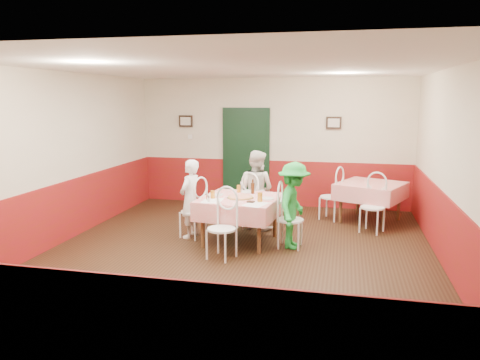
% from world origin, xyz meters
% --- Properties ---
extents(floor, '(7.00, 7.00, 0.00)m').
position_xyz_m(floor, '(0.00, 0.00, 0.00)').
color(floor, black).
rests_on(floor, ground).
extents(ceiling, '(7.00, 7.00, 0.00)m').
position_xyz_m(ceiling, '(0.00, 0.00, 2.80)').
color(ceiling, white).
rests_on(ceiling, back_wall).
extents(back_wall, '(6.00, 0.10, 2.80)m').
position_xyz_m(back_wall, '(0.00, 3.50, 1.40)').
color(back_wall, beige).
rests_on(back_wall, ground).
extents(front_wall, '(6.00, 0.10, 2.80)m').
position_xyz_m(front_wall, '(0.00, -3.50, 1.40)').
color(front_wall, beige).
rests_on(front_wall, ground).
extents(left_wall, '(0.10, 7.00, 2.80)m').
position_xyz_m(left_wall, '(-3.00, 0.00, 1.40)').
color(left_wall, beige).
rests_on(left_wall, ground).
extents(right_wall, '(0.10, 7.00, 2.80)m').
position_xyz_m(right_wall, '(3.00, 0.00, 1.40)').
color(right_wall, beige).
rests_on(right_wall, ground).
extents(wainscot_back, '(6.00, 0.03, 1.00)m').
position_xyz_m(wainscot_back, '(0.00, 3.48, 0.50)').
color(wainscot_back, maroon).
rests_on(wainscot_back, ground).
extents(wainscot_front, '(6.00, 0.03, 1.00)m').
position_xyz_m(wainscot_front, '(0.00, -3.48, 0.50)').
color(wainscot_front, maroon).
rests_on(wainscot_front, ground).
extents(wainscot_left, '(0.03, 7.00, 1.00)m').
position_xyz_m(wainscot_left, '(-2.98, 0.00, 0.50)').
color(wainscot_left, maroon).
rests_on(wainscot_left, ground).
extents(wainscot_right, '(0.03, 7.00, 1.00)m').
position_xyz_m(wainscot_right, '(2.98, 0.00, 0.50)').
color(wainscot_right, maroon).
rests_on(wainscot_right, ground).
extents(door, '(0.96, 0.06, 2.10)m').
position_xyz_m(door, '(-0.60, 3.45, 1.05)').
color(door, black).
rests_on(door, ground).
extents(picture_left, '(0.32, 0.03, 0.26)m').
position_xyz_m(picture_left, '(-2.00, 3.45, 1.85)').
color(picture_left, black).
rests_on(picture_left, back_wall).
extents(picture_right, '(0.32, 0.03, 0.26)m').
position_xyz_m(picture_right, '(1.30, 3.45, 1.85)').
color(picture_right, black).
rests_on(picture_right, back_wall).
extents(thermostat, '(0.10, 0.03, 0.10)m').
position_xyz_m(thermostat, '(-1.90, 3.45, 1.50)').
color(thermostat, white).
rests_on(thermostat, back_wall).
extents(main_table, '(1.35, 1.35, 0.77)m').
position_xyz_m(main_table, '(-0.10, 0.63, 0.38)').
color(main_table, red).
rests_on(main_table, ground).
extents(second_table, '(1.47, 1.47, 0.77)m').
position_xyz_m(second_table, '(2.07, 2.46, 0.38)').
color(second_table, red).
rests_on(second_table, ground).
extents(chair_left, '(0.54, 0.54, 0.90)m').
position_xyz_m(chair_left, '(-0.95, 0.72, 0.45)').
color(chair_left, white).
rests_on(chair_left, ground).
extents(chair_right, '(0.44, 0.44, 0.90)m').
position_xyz_m(chair_right, '(0.74, 0.54, 0.45)').
color(chair_right, white).
rests_on(chair_right, ground).
extents(chair_far, '(0.54, 0.54, 0.90)m').
position_xyz_m(chair_far, '(-0.01, 1.48, 0.45)').
color(chair_far, white).
rests_on(chair_far, ground).
extents(chair_near, '(0.52, 0.52, 0.90)m').
position_xyz_m(chair_near, '(-0.19, -0.21, 0.45)').
color(chair_near, white).
rests_on(chair_near, ground).
extents(chair_second_a, '(0.55, 0.55, 0.90)m').
position_xyz_m(chair_second_a, '(1.32, 2.46, 0.45)').
color(chair_second_a, white).
rests_on(chair_second_a, ground).
extents(chair_second_b, '(0.55, 0.55, 0.90)m').
position_xyz_m(chair_second_b, '(2.07, 1.71, 0.45)').
color(chair_second_b, white).
rests_on(chair_second_b, ground).
extents(pizza, '(0.45, 0.45, 0.03)m').
position_xyz_m(pizza, '(-0.09, 0.57, 0.77)').
color(pizza, '#B74723').
rests_on(pizza, main_table).
extents(plate_left, '(0.28, 0.28, 0.01)m').
position_xyz_m(plate_left, '(-0.54, 0.71, 0.77)').
color(plate_left, white).
rests_on(plate_left, main_table).
extents(plate_right, '(0.28, 0.28, 0.01)m').
position_xyz_m(plate_right, '(0.34, 0.60, 0.77)').
color(plate_right, white).
rests_on(plate_right, main_table).
extents(plate_far, '(0.28, 0.28, 0.01)m').
position_xyz_m(plate_far, '(-0.06, 1.08, 0.77)').
color(plate_far, white).
rests_on(plate_far, main_table).
extents(glass_a, '(0.08, 0.08, 0.13)m').
position_xyz_m(glass_a, '(-0.52, 0.45, 0.82)').
color(glass_a, '#BF7219').
rests_on(glass_a, main_table).
extents(glass_b, '(0.09, 0.09, 0.15)m').
position_xyz_m(glass_b, '(0.28, 0.38, 0.83)').
color(glass_b, '#BF7219').
rests_on(glass_b, main_table).
extents(glass_c, '(0.07, 0.07, 0.12)m').
position_xyz_m(glass_c, '(-0.22, 1.04, 0.82)').
color(glass_c, '#BF7219').
rests_on(glass_c, main_table).
extents(beer_bottle, '(0.07, 0.07, 0.22)m').
position_xyz_m(beer_bottle, '(0.04, 0.99, 0.87)').
color(beer_bottle, '#381C0A').
rests_on(beer_bottle, main_table).
extents(shaker_a, '(0.04, 0.04, 0.09)m').
position_xyz_m(shaker_a, '(-0.54, 0.25, 0.81)').
color(shaker_a, silver).
rests_on(shaker_a, main_table).
extents(shaker_b, '(0.04, 0.04, 0.09)m').
position_xyz_m(shaker_b, '(-0.50, 0.18, 0.81)').
color(shaker_b, silver).
rests_on(shaker_b, main_table).
extents(shaker_c, '(0.04, 0.04, 0.09)m').
position_xyz_m(shaker_c, '(-0.58, 0.34, 0.81)').
color(shaker_c, '#B23319').
rests_on(shaker_c, main_table).
extents(menu_left, '(0.31, 0.41, 0.00)m').
position_xyz_m(menu_left, '(-0.48, 0.30, 0.76)').
color(menu_left, white).
rests_on(menu_left, main_table).
extents(menu_right, '(0.41, 0.47, 0.00)m').
position_xyz_m(menu_right, '(0.24, 0.18, 0.76)').
color(menu_right, white).
rests_on(menu_right, main_table).
extents(wallet, '(0.12, 0.10, 0.02)m').
position_xyz_m(wallet, '(0.15, 0.30, 0.77)').
color(wallet, black).
rests_on(wallet, main_table).
extents(diner_left, '(0.42, 0.55, 1.35)m').
position_xyz_m(diner_left, '(-1.00, 0.73, 0.67)').
color(diner_left, gray).
rests_on(diner_left, ground).
extents(diner_far, '(0.85, 0.75, 1.44)m').
position_xyz_m(diner_far, '(-0.01, 1.53, 0.72)').
color(diner_far, gray).
rests_on(diner_far, ground).
extents(diner_right, '(0.61, 0.95, 1.38)m').
position_xyz_m(diner_right, '(0.79, 0.53, 0.69)').
color(diner_right, gray).
rests_on(diner_right, ground).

